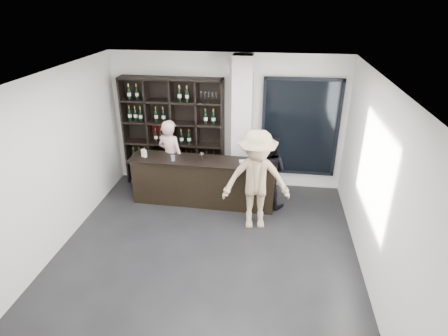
# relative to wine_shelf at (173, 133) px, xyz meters

# --- Properties ---
(floor) EXTENTS (5.00, 5.50, 0.01)m
(floor) POSITION_rel_wine_shelf_xyz_m (1.15, -2.57, -1.20)
(floor) COLOR black
(floor) RESTS_ON ground
(wine_shelf) EXTENTS (2.20, 0.35, 2.40)m
(wine_shelf) POSITION_rel_wine_shelf_xyz_m (0.00, 0.00, 0.00)
(wine_shelf) COLOR black
(wine_shelf) RESTS_ON floor
(structural_column) EXTENTS (0.40, 0.40, 2.90)m
(structural_column) POSITION_rel_wine_shelf_xyz_m (1.50, -0.10, 0.25)
(structural_column) COLOR silver
(structural_column) RESTS_ON floor
(glass_panel) EXTENTS (1.60, 0.08, 2.10)m
(glass_panel) POSITION_rel_wine_shelf_xyz_m (2.70, 0.12, 0.20)
(glass_panel) COLOR black
(glass_panel) RESTS_ON floor
(tasting_counter) EXTENTS (2.94, 0.62, 0.96)m
(tasting_counter) POSITION_rel_wine_shelf_xyz_m (0.80, -0.82, -0.72)
(tasting_counter) COLOR black
(tasting_counter) RESTS_ON floor
(taster_pink) EXTENTS (0.71, 0.60, 1.65)m
(taster_pink) POSITION_rel_wine_shelf_xyz_m (0.05, -0.48, -0.37)
(taster_pink) COLOR beige
(taster_pink) RESTS_ON floor
(taster_black) EXTENTS (0.89, 0.80, 1.50)m
(taster_black) POSITION_rel_wine_shelf_xyz_m (2.10, -0.72, -0.45)
(taster_black) COLOR black
(taster_black) RESTS_ON floor
(customer) EXTENTS (1.30, 0.85, 1.88)m
(customer) POSITION_rel_wine_shelf_xyz_m (1.90, -1.52, -0.26)
(customer) COLOR tan
(customer) RESTS_ON floor
(wine_glass) EXTENTS (0.11, 0.11, 0.19)m
(wine_glass) POSITION_rel_wine_shelf_xyz_m (0.78, -0.83, -0.14)
(wine_glass) COLOR white
(wine_glass) RESTS_ON tasting_counter
(spit_cup) EXTENTS (0.10, 0.10, 0.11)m
(spit_cup) POSITION_rel_wine_shelf_xyz_m (0.22, -0.93, -0.18)
(spit_cup) COLOR silver
(spit_cup) RESTS_ON tasting_counter
(napkin_stack) EXTENTS (0.16, 0.16, 0.02)m
(napkin_stack) POSITION_rel_wine_shelf_xyz_m (1.59, -0.80, -0.22)
(napkin_stack) COLOR white
(napkin_stack) RESTS_ON tasting_counter
(card_stand) EXTENTS (0.12, 0.09, 0.16)m
(card_stand) POSITION_rel_wine_shelf_xyz_m (-0.41, -0.82, -0.16)
(card_stand) COLOR white
(card_stand) RESTS_ON tasting_counter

